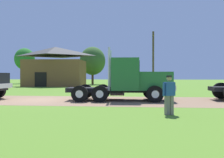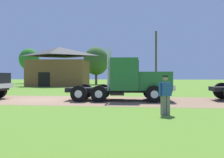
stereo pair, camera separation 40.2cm
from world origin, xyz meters
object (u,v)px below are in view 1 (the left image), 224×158
(truck_foreground_white, at_px, (131,81))
(visitor_by_barrel, at_px, (169,93))
(shed_building, at_px, (55,67))
(utility_pole_near, at_px, (153,58))

(truck_foreground_white, xyz_separation_m, visitor_by_barrel, (1.71, -5.67, -0.42))
(truck_foreground_white, height_order, shed_building, shed_building)
(truck_foreground_white, xyz_separation_m, utility_pole_near, (2.74, 17.04, 2.80))
(visitor_by_barrel, height_order, shed_building, shed_building)
(shed_building, height_order, utility_pole_near, utility_pole_near)
(visitor_by_barrel, bearing_deg, utility_pole_near, 87.43)
(visitor_by_barrel, distance_m, utility_pole_near, 22.96)
(visitor_by_barrel, bearing_deg, shed_building, 117.76)
(truck_foreground_white, relative_size, visitor_by_barrel, 4.28)
(visitor_by_barrel, xyz_separation_m, utility_pole_near, (1.02, 22.71, 3.22))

